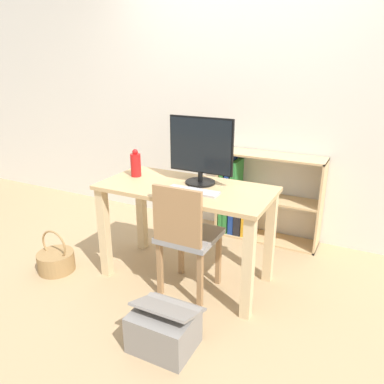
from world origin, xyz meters
The scene contains 10 objects.
ground_plane centered at (0.00, 0.00, 0.00)m, with size 10.00×10.00×0.00m, color tan.
wall_back centered at (0.00, 1.12, 1.30)m, with size 8.00×0.05×2.60m.
desk centered at (0.00, 0.00, 0.61)m, with size 1.29×0.62×0.77m.
monitor centered at (0.06, 0.11, 1.03)m, with size 0.51×0.23×0.50m.
keyboard centered at (0.10, -0.09, 0.77)m, with size 0.38×0.11×0.02m.
vase centered at (-0.47, 0.05, 0.87)m, with size 0.08×0.08×0.22m.
chair centered at (0.10, -0.20, 0.48)m, with size 0.40×0.40×0.87m.
bookshelf centered at (0.19, 0.95, 0.36)m, with size 0.97×0.28×0.84m.
basket centered at (-1.00, -0.40, 0.09)m, with size 0.30×0.30×0.36m.
storage_box centered at (0.24, -0.75, 0.13)m, with size 0.38×0.36×0.31m.
Camera 1 is at (1.22, -2.31, 1.65)m, focal length 35.00 mm.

